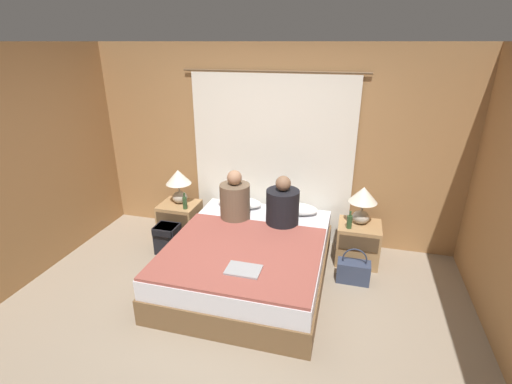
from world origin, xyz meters
name	(u,v)px	position (x,y,z in m)	size (l,w,h in m)	color
ground_plane	(229,319)	(0.00, 0.00, 0.00)	(16.00, 16.00, 0.00)	gray
wall_back	(273,146)	(0.00, 1.83, 1.25)	(4.81, 0.06, 2.50)	#A37547
wall_left	(0,176)	(-2.38, 0.00, 1.25)	(0.06, 3.71, 2.50)	#A37547
curtain_panel	(271,160)	(0.00, 1.76, 1.09)	(2.27, 0.02, 2.18)	white
bed	(249,260)	(0.00, 0.70, 0.24)	(1.66, 2.02, 0.49)	brown
nightstand_left	(180,220)	(-1.17, 1.39, 0.25)	(0.50, 0.45, 0.49)	#A87F51
nightstand_right	(358,243)	(1.17, 1.39, 0.25)	(0.50, 0.45, 0.49)	#A87F51
lamp_left	(179,182)	(-1.17, 1.44, 0.79)	(0.33, 0.33, 0.46)	#B2A899
lamp_right	(363,200)	(1.17, 1.44, 0.79)	(0.33, 0.33, 0.46)	#B2A899
pillow_left	(239,202)	(-0.36, 1.52, 0.55)	(0.59, 0.30, 0.12)	white
pillow_right	(295,208)	(0.36, 1.52, 0.55)	(0.59, 0.30, 0.12)	white
blanket_on_bed	(241,252)	(0.00, 0.42, 0.50)	(1.60, 1.41, 0.03)	#994C42
person_left_in_bed	(235,200)	(-0.30, 1.16, 0.74)	(0.36, 0.36, 0.62)	brown
person_right_in_bed	(283,206)	(0.28, 1.16, 0.73)	(0.38, 0.38, 0.61)	black
beer_bottle_on_left_stand	(185,203)	(-1.02, 1.27, 0.58)	(0.06, 0.06, 0.22)	#2D4C28
beer_bottle_on_right_stand	(350,221)	(1.04, 1.27, 0.57)	(0.06, 0.06, 0.21)	#2D4C28
laptop_on_bed	(244,270)	(0.12, 0.09, 0.53)	(0.32, 0.23, 0.02)	#9EA0A5
backpack_on_floor	(168,237)	(-1.15, 0.98, 0.21)	(0.28, 0.27, 0.37)	black
handbag_on_floor	(353,271)	(1.14, 0.94, 0.13)	(0.36, 0.18, 0.42)	#333D56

